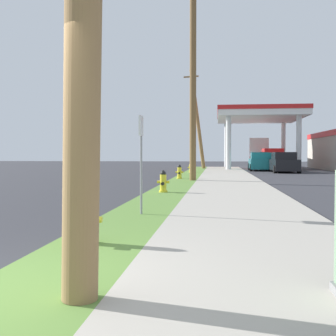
{
  "coord_description": "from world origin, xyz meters",
  "views": [
    {
      "loc": [
        2.41,
        -3.76,
        1.41
      ],
      "look_at": [
        0.75,
        10.44,
        0.94
      ],
      "focal_mm": 45.14,
      "sensor_mm": 36.0,
      "label": 1
    }
  ],
  "objects_px": {
    "fire_hydrant_second": "(163,183)",
    "truck_silver_at_forecourt": "(259,154)",
    "fire_hydrant_nearest": "(88,221)",
    "fire_hydrant_fourth": "(191,168)",
    "utility_pole_midground": "(193,79)",
    "car_black_by_near_pump": "(283,163)",
    "street_sign_post": "(141,144)",
    "utility_pole_background": "(197,118)",
    "fire_hydrant_third": "(179,172)",
    "car_teal_by_far_pump": "(260,162)",
    "truck_red_on_apron": "(274,160)"
  },
  "relations": [
    {
      "from": "fire_hydrant_nearest",
      "to": "street_sign_post",
      "type": "xyz_separation_m",
      "value": [
        0.23,
        3.05,
        1.19
      ]
    },
    {
      "from": "fire_hydrant_second",
      "to": "truck_silver_at_forecourt",
      "type": "distance_m",
      "value": 33.62
    },
    {
      "from": "truck_silver_at_forecourt",
      "to": "street_sign_post",
      "type": "bearing_deg",
      "value": -99.14
    },
    {
      "from": "fire_hydrant_third",
      "to": "fire_hydrant_fourth",
      "type": "relative_size",
      "value": 1.0
    },
    {
      "from": "car_teal_by_far_pump",
      "to": "fire_hydrant_third",
      "type": "bearing_deg",
      "value": -110.91
    },
    {
      "from": "street_sign_post",
      "to": "truck_red_on_apron",
      "type": "bearing_deg",
      "value": 77.66
    },
    {
      "from": "utility_pole_midground",
      "to": "car_black_by_near_pump",
      "type": "xyz_separation_m",
      "value": [
        6.3,
        12.69,
        -4.39
      ]
    },
    {
      "from": "fire_hydrant_nearest",
      "to": "car_teal_by_far_pump",
      "type": "relative_size",
      "value": 0.16
    },
    {
      "from": "utility_pole_background",
      "to": "street_sign_post",
      "type": "xyz_separation_m",
      "value": [
        0.18,
        -29.39,
        -3.05
      ]
    },
    {
      "from": "fire_hydrant_third",
      "to": "truck_red_on_apron",
      "type": "relative_size",
      "value": 0.14
    },
    {
      "from": "fire_hydrant_fourth",
      "to": "truck_silver_at_forecourt",
      "type": "height_order",
      "value": "truck_silver_at_forecourt"
    },
    {
      "from": "street_sign_post",
      "to": "fire_hydrant_third",
      "type": "bearing_deg",
      "value": 91.54
    },
    {
      "from": "fire_hydrant_third",
      "to": "fire_hydrant_fourth",
      "type": "bearing_deg",
      "value": 89.08
    },
    {
      "from": "utility_pole_midground",
      "to": "utility_pole_background",
      "type": "xyz_separation_m",
      "value": [
        -0.61,
        17.44,
        -0.42
      ]
    },
    {
      "from": "utility_pole_background",
      "to": "fire_hydrant_fourth",
      "type": "bearing_deg",
      "value": -90.36
    },
    {
      "from": "truck_silver_at_forecourt",
      "to": "utility_pole_background",
      "type": "bearing_deg",
      "value": -125.58
    },
    {
      "from": "fire_hydrant_third",
      "to": "fire_hydrant_fourth",
      "type": "height_order",
      "value": "same"
    },
    {
      "from": "utility_pole_background",
      "to": "truck_silver_at_forecourt",
      "type": "distance_m",
      "value": 11.35
    },
    {
      "from": "fire_hydrant_third",
      "to": "truck_red_on_apron",
      "type": "height_order",
      "value": "truck_red_on_apron"
    },
    {
      "from": "fire_hydrant_third",
      "to": "car_black_by_near_pump",
      "type": "relative_size",
      "value": 0.16
    },
    {
      "from": "fire_hydrant_third",
      "to": "car_teal_by_far_pump",
      "type": "relative_size",
      "value": 0.16
    },
    {
      "from": "fire_hydrant_second",
      "to": "fire_hydrant_fourth",
      "type": "height_order",
      "value": "same"
    },
    {
      "from": "fire_hydrant_second",
      "to": "fire_hydrant_fourth",
      "type": "xyz_separation_m",
      "value": [
        -0.04,
        15.59,
        0.0
      ]
    },
    {
      "from": "car_black_by_near_pump",
      "to": "fire_hydrant_nearest",
      "type": "bearing_deg",
      "value": -104.11
    },
    {
      "from": "fire_hydrant_third",
      "to": "fire_hydrant_fourth",
      "type": "xyz_separation_m",
      "value": [
        0.12,
        7.58,
        0.0
      ]
    },
    {
      "from": "fire_hydrant_third",
      "to": "street_sign_post",
      "type": "height_order",
      "value": "street_sign_post"
    },
    {
      "from": "truck_silver_at_forecourt",
      "to": "truck_red_on_apron",
      "type": "bearing_deg",
      "value": -82.58
    },
    {
      "from": "utility_pole_midground",
      "to": "street_sign_post",
      "type": "distance_m",
      "value": 12.45
    },
    {
      "from": "fire_hydrant_second",
      "to": "fire_hydrant_third",
      "type": "distance_m",
      "value": 8.02
    },
    {
      "from": "truck_silver_at_forecourt",
      "to": "fire_hydrant_nearest",
      "type": "bearing_deg",
      "value": -98.79
    },
    {
      "from": "utility_pole_background",
      "to": "truck_silver_at_forecourt",
      "type": "relative_size",
      "value": 1.37
    },
    {
      "from": "utility_pole_background",
      "to": "fire_hydrant_nearest",
      "type": "bearing_deg",
      "value": -90.09
    },
    {
      "from": "street_sign_post",
      "to": "car_black_by_near_pump",
      "type": "relative_size",
      "value": 0.47
    },
    {
      "from": "fire_hydrant_fourth",
      "to": "street_sign_post",
      "type": "bearing_deg",
      "value": -89.35
    },
    {
      "from": "street_sign_post",
      "to": "car_teal_by_far_pump",
      "type": "bearing_deg",
      "value": 79.28
    },
    {
      "from": "fire_hydrant_fourth",
      "to": "car_black_by_near_pump",
      "type": "height_order",
      "value": "car_black_by_near_pump"
    },
    {
      "from": "utility_pole_background",
      "to": "car_black_by_near_pump",
      "type": "height_order",
      "value": "utility_pole_background"
    },
    {
      "from": "fire_hydrant_nearest",
      "to": "street_sign_post",
      "type": "height_order",
      "value": "street_sign_post"
    },
    {
      "from": "fire_hydrant_second",
      "to": "car_teal_by_far_pump",
      "type": "xyz_separation_m",
      "value": [
        5.52,
        22.89,
        0.28
      ]
    },
    {
      "from": "street_sign_post",
      "to": "fire_hydrant_nearest",
      "type": "bearing_deg",
      "value": -94.37
    },
    {
      "from": "fire_hydrant_second",
      "to": "street_sign_post",
      "type": "distance_m",
      "value": 5.39
    },
    {
      "from": "street_sign_post",
      "to": "truck_red_on_apron",
      "type": "xyz_separation_m",
      "value": [
        6.98,
        31.91,
        -0.72
      ]
    },
    {
      "from": "car_black_by_near_pump",
      "to": "fire_hydrant_third",
      "type": "bearing_deg",
      "value": -121.91
    },
    {
      "from": "fire_hydrant_nearest",
      "to": "fire_hydrant_fourth",
      "type": "relative_size",
      "value": 1.0
    },
    {
      "from": "car_teal_by_far_pump",
      "to": "truck_red_on_apron",
      "type": "xyz_separation_m",
      "value": [
        1.66,
        3.76,
        0.19
      ]
    },
    {
      "from": "car_teal_by_far_pump",
      "to": "truck_silver_at_forecourt",
      "type": "xyz_separation_m",
      "value": [
        0.83,
        10.11,
        0.77
      ]
    },
    {
      "from": "fire_hydrant_third",
      "to": "truck_silver_at_forecourt",
      "type": "xyz_separation_m",
      "value": [
        6.51,
        24.98,
        1.04
      ]
    },
    {
      "from": "car_black_by_near_pump",
      "to": "truck_silver_at_forecourt",
      "type": "relative_size",
      "value": 0.69
    },
    {
      "from": "utility_pole_midground",
      "to": "fire_hydrant_fourth",
      "type": "bearing_deg",
      "value": 94.24
    },
    {
      "from": "fire_hydrant_second",
      "to": "car_black_by_near_pump",
      "type": "distance_m",
      "value": 20.59
    }
  ]
}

